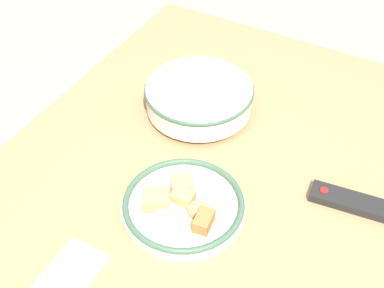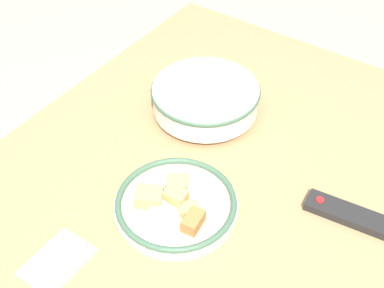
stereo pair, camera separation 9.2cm
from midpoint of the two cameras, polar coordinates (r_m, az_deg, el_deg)
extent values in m
cube|color=tan|center=(1.29, 4.36, -4.36)|extent=(1.31, 1.05, 0.04)
cylinder|color=tan|center=(2.07, 1.60, 4.02)|extent=(0.06, 0.06, 0.70)
cylinder|color=silver|center=(1.44, 3.24, 3.59)|extent=(0.13, 0.13, 0.01)
cylinder|color=silver|center=(1.42, 3.31, 4.88)|extent=(0.28, 0.28, 0.07)
cylinder|color=#B75B23|center=(1.42, 3.30, 4.71)|extent=(0.25, 0.25, 0.06)
torus|color=#42664C|center=(1.40, 3.35, 5.69)|extent=(0.29, 0.29, 0.01)
cylinder|color=beige|center=(1.20, 0.51, -6.77)|extent=(0.28, 0.28, 0.02)
torus|color=#42664C|center=(1.19, 0.51, -6.28)|extent=(0.27, 0.27, 0.01)
cube|color=tan|center=(1.22, 0.59, -4.31)|extent=(0.06, 0.06, 0.03)
cube|color=tan|center=(1.17, 1.93, -7.00)|extent=(0.06, 0.06, 0.02)
cube|color=tan|center=(1.19, 0.50, -5.64)|extent=(0.04, 0.05, 0.03)
cube|color=silver|center=(1.18, -1.29, -6.89)|extent=(0.04, 0.03, 0.01)
cube|color=#B2753D|center=(1.14, 2.46, -8.33)|extent=(0.06, 0.04, 0.03)
cube|color=tan|center=(1.19, -2.37, -5.74)|extent=(0.07, 0.08, 0.03)
cube|color=black|center=(1.25, 18.36, -7.19)|extent=(0.08, 0.19, 0.02)
cylinder|color=red|center=(1.24, 15.59, -5.85)|extent=(0.02, 0.02, 0.00)
cube|color=beige|center=(1.14, -11.89, -12.29)|extent=(0.14, 0.10, 0.01)
camera|label=1|loc=(0.05, -87.96, 1.95)|focal=50.00mm
camera|label=2|loc=(0.05, 92.04, -1.95)|focal=50.00mm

